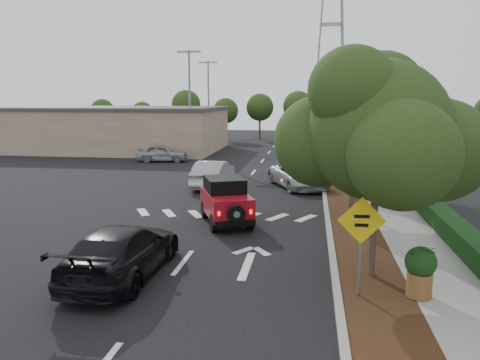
% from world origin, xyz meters
% --- Properties ---
extents(ground, '(120.00, 120.00, 0.00)m').
position_xyz_m(ground, '(0.00, 0.00, 0.00)').
color(ground, black).
rests_on(ground, ground).
extents(curb, '(0.20, 70.00, 0.15)m').
position_xyz_m(curb, '(4.60, 12.00, 0.07)').
color(curb, '#9E9B93').
rests_on(curb, ground).
extents(planting_strip, '(1.80, 70.00, 0.12)m').
position_xyz_m(planting_strip, '(5.60, 12.00, 0.06)').
color(planting_strip, black).
rests_on(planting_strip, ground).
extents(sidewalk, '(2.00, 70.00, 0.12)m').
position_xyz_m(sidewalk, '(7.50, 12.00, 0.06)').
color(sidewalk, gray).
rests_on(sidewalk, ground).
extents(hedge, '(0.80, 70.00, 0.80)m').
position_xyz_m(hedge, '(8.90, 12.00, 0.40)').
color(hedge, black).
rests_on(hedge, ground).
extents(commercial_building, '(22.00, 12.00, 4.00)m').
position_xyz_m(commercial_building, '(-16.00, 30.00, 2.00)').
color(commercial_building, '#85715C').
rests_on(commercial_building, ground).
extents(transmission_tower, '(7.00, 4.00, 28.00)m').
position_xyz_m(transmission_tower, '(6.00, 48.00, 0.00)').
color(transmission_tower, slate).
rests_on(transmission_tower, ground).
extents(street_tree_near, '(3.80, 3.80, 5.92)m').
position_xyz_m(street_tree_near, '(5.60, -0.50, 0.00)').
color(street_tree_near, black).
rests_on(street_tree_near, ground).
extents(street_tree_mid, '(3.20, 3.20, 5.32)m').
position_xyz_m(street_tree_mid, '(5.60, 6.50, 0.00)').
color(street_tree_mid, black).
rests_on(street_tree_mid, ground).
extents(street_tree_far, '(3.40, 3.40, 5.62)m').
position_xyz_m(street_tree_far, '(5.60, 13.00, 0.00)').
color(street_tree_far, black).
rests_on(street_tree_far, ground).
extents(light_pole_a, '(2.00, 0.22, 9.00)m').
position_xyz_m(light_pole_a, '(-6.50, 26.00, 0.00)').
color(light_pole_a, slate).
rests_on(light_pole_a, ground).
extents(light_pole_b, '(2.00, 0.22, 9.00)m').
position_xyz_m(light_pole_b, '(-7.50, 38.00, 0.00)').
color(light_pole_b, slate).
rests_on(light_pole_b, ground).
extents(red_jeep, '(2.73, 3.78, 1.85)m').
position_xyz_m(red_jeep, '(0.44, 4.87, 0.94)').
color(red_jeep, black).
rests_on(red_jeep, ground).
extents(silver_suv_ahead, '(4.07, 5.44, 1.37)m').
position_xyz_m(silver_suv_ahead, '(3.20, 12.91, 0.69)').
color(silver_suv_ahead, '#AEB1B6').
rests_on(silver_suv_ahead, ground).
extents(black_suv_oncoming, '(2.18, 5.17, 1.49)m').
position_xyz_m(black_suv_oncoming, '(-1.39, -1.33, 0.74)').
color(black_suv_oncoming, black).
rests_on(black_suv_oncoming, ground).
extents(silver_sedan_oncoming, '(1.73, 4.66, 1.52)m').
position_xyz_m(silver_sedan_oncoming, '(-1.64, 12.39, 0.76)').
color(silver_sedan_oncoming, '#9DA0A4').
rests_on(silver_sedan_oncoming, ground).
extents(parked_suv, '(4.26, 2.23, 1.38)m').
position_xyz_m(parked_suv, '(-7.89, 22.32, 0.69)').
color(parked_suv, '#979A9E').
rests_on(parked_suv, ground).
extents(speed_hump_sign, '(1.19, 0.12, 2.52)m').
position_xyz_m(speed_hump_sign, '(5.11, -1.96, 1.75)').
color(speed_hump_sign, slate).
rests_on(speed_hump_sign, ground).
extents(terracotta_planter, '(0.78, 0.78, 1.35)m').
position_xyz_m(terracotta_planter, '(6.60, -1.83, 0.91)').
color(terracotta_planter, brown).
rests_on(terracotta_planter, ground).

